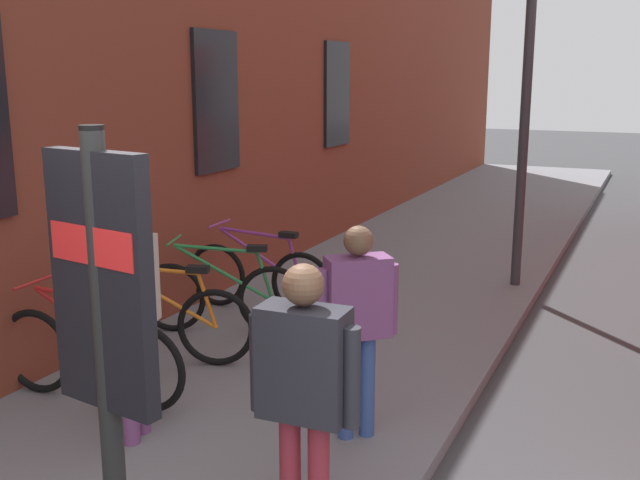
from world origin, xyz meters
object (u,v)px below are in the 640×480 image
at_px(bicycle_by_door, 222,296).
at_px(pedestrian_near_bus, 304,382).
at_px(pedestrian_by_facade, 358,311).
at_px(pedestrian_crossing_street, 130,299).
at_px(bicycle_mid_rack, 161,322).
at_px(transit_info_sign, 104,318).
at_px(street_lamp, 531,11).
at_px(bicycle_beside_lamp, 259,277).
at_px(bicycle_leaning_wall, 90,356).

distance_m(bicycle_by_door, pedestrian_near_bus, 3.75).
xyz_separation_m(pedestrian_by_facade, pedestrian_crossing_street, (-0.69, 1.45, 0.09)).
distance_m(pedestrian_near_bus, pedestrian_by_facade, 1.40).
distance_m(bicycle_mid_rack, pedestrian_crossing_street, 1.59).
height_order(bicycle_by_door, pedestrian_by_facade, pedestrian_by_facade).
bearing_deg(pedestrian_near_bus, pedestrian_crossing_street, 67.74).
xyz_separation_m(bicycle_mid_rack, transit_info_sign, (-2.93, -1.94, 1.21)).
distance_m(pedestrian_near_bus, street_lamp, 6.39).
bearing_deg(bicycle_beside_lamp, bicycle_mid_rack, 177.97).
bearing_deg(bicycle_by_door, pedestrian_crossing_street, -164.09).
relative_size(pedestrian_near_bus, pedestrian_crossing_street, 0.96).
bearing_deg(pedestrian_near_bus, bicycle_beside_lamp, 32.46).
distance_m(bicycle_leaning_wall, pedestrian_near_bus, 2.69).
distance_m(bicycle_by_door, transit_info_sign, 4.45).
xyz_separation_m(bicycle_beside_lamp, street_lamp, (2.28, -2.41, 2.91)).
bearing_deg(pedestrian_by_facade, street_lamp, -3.94).
height_order(bicycle_by_door, pedestrian_near_bus, pedestrian_near_bus).
xyz_separation_m(bicycle_by_door, pedestrian_by_facade, (-1.50, -2.07, 0.57)).
bearing_deg(pedestrian_by_facade, bicycle_by_door, 54.06).
relative_size(bicycle_leaning_wall, bicycle_by_door, 1.04).
relative_size(bicycle_mid_rack, street_lamp, 0.30).
bearing_deg(bicycle_beside_lamp, bicycle_leaning_wall, 178.52).
distance_m(bicycle_leaning_wall, pedestrian_crossing_street, 1.03).
relative_size(bicycle_leaning_wall, pedestrian_near_bus, 1.07).
distance_m(bicycle_leaning_wall, bicycle_by_door, 1.85).
relative_size(transit_info_sign, pedestrian_crossing_street, 1.39).
distance_m(bicycle_leaning_wall, bicycle_mid_rack, 0.93).
bearing_deg(street_lamp, bicycle_by_door, 142.21).
xyz_separation_m(transit_info_sign, pedestrian_crossing_street, (1.67, 1.24, -0.55)).
relative_size(bicycle_beside_lamp, street_lamp, 0.31).
relative_size(pedestrian_by_facade, street_lamp, 0.28).
distance_m(bicycle_beside_lamp, pedestrian_near_bus, 4.40).
bearing_deg(street_lamp, pedestrian_by_facade, 176.06).
height_order(bicycle_by_door, transit_info_sign, transit_info_sign).
height_order(bicycle_beside_lamp, pedestrian_crossing_street, pedestrian_crossing_street).
xyz_separation_m(transit_info_sign, street_lamp, (6.93, -0.52, 1.71)).
xyz_separation_m(transit_info_sign, pedestrian_near_bus, (0.97, -0.46, -0.59)).
bearing_deg(transit_info_sign, pedestrian_by_facade, -5.08).
bearing_deg(bicycle_mid_rack, street_lamp, -31.68).
relative_size(bicycle_mid_rack, transit_info_sign, 0.71).
xyz_separation_m(transit_info_sign, pedestrian_by_facade, (2.36, -0.21, -0.64)).
height_order(bicycle_mid_rack, transit_info_sign, transit_info_sign).
relative_size(bicycle_leaning_wall, street_lamp, 0.31).
height_order(bicycle_by_door, pedestrian_crossing_street, pedestrian_crossing_street).
height_order(pedestrian_near_bus, pedestrian_crossing_street, pedestrian_crossing_street).
height_order(transit_info_sign, pedestrian_by_facade, transit_info_sign).
xyz_separation_m(bicycle_leaning_wall, pedestrian_by_facade, (0.35, -2.16, 0.57)).
bearing_deg(bicycle_mid_rack, bicycle_leaning_wall, 179.52).
bearing_deg(pedestrian_near_bus, bicycle_by_door, 38.80).
bearing_deg(bicycle_leaning_wall, pedestrian_crossing_street, -115.43).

